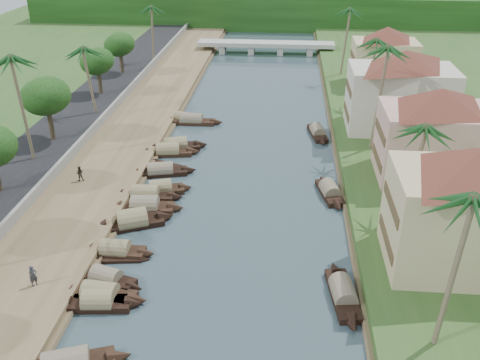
# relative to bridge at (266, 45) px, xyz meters

# --- Properties ---
(ground) EXTENTS (220.00, 220.00, 0.00)m
(ground) POSITION_rel_bridge_xyz_m (-0.00, -72.00, -1.72)
(ground) COLOR #33464D
(ground) RESTS_ON ground
(left_bank) EXTENTS (10.00, 180.00, 0.80)m
(left_bank) POSITION_rel_bridge_xyz_m (-16.00, -52.00, -1.32)
(left_bank) COLOR brown
(left_bank) RESTS_ON ground
(right_bank) EXTENTS (16.00, 180.00, 1.20)m
(right_bank) POSITION_rel_bridge_xyz_m (19.00, -52.00, -1.12)
(right_bank) COLOR #2C4F1F
(right_bank) RESTS_ON ground
(road) EXTENTS (8.00, 180.00, 1.40)m
(road) POSITION_rel_bridge_xyz_m (-24.50, -52.00, -1.02)
(road) COLOR black
(road) RESTS_ON ground
(retaining_wall) EXTENTS (0.40, 180.00, 1.10)m
(retaining_wall) POSITION_rel_bridge_xyz_m (-20.20, -52.00, -0.37)
(retaining_wall) COLOR slate
(retaining_wall) RESTS_ON left_bank
(treeline) EXTENTS (120.00, 14.00, 8.00)m
(treeline) POSITION_rel_bridge_xyz_m (-0.00, 28.00, 2.28)
(treeline) COLOR #15340E
(treeline) RESTS_ON ground
(bridge) EXTENTS (28.00, 4.00, 2.40)m
(bridge) POSITION_rel_bridge_xyz_m (0.00, 0.00, 0.00)
(bridge) COLOR #A7A89D
(bridge) RESTS_ON ground
(building_near) EXTENTS (14.85, 14.85, 10.20)m
(building_near) POSITION_rel_bridge_xyz_m (18.99, -74.00, 4.66)
(building_near) COLOR #BFB880
(building_near) RESTS_ON right_bank
(building_mid) EXTENTS (14.11, 14.11, 9.70)m
(building_mid) POSITION_rel_bridge_xyz_m (19.99, -58.00, 4.41)
(building_mid) COLOR #E2A8A0
(building_mid) RESTS_ON right_bank
(building_far) EXTENTS (15.59, 15.59, 10.20)m
(building_far) POSITION_rel_bridge_xyz_m (18.99, -44.00, 4.66)
(building_far) COLOR beige
(building_far) RESTS_ON right_bank
(building_distant) EXTENTS (12.62, 12.62, 9.20)m
(building_distant) POSITION_rel_bridge_xyz_m (19.99, -24.00, 4.16)
(building_distant) COLOR #BFB880
(building_distant) RESTS_ON right_bank
(sampan_1) EXTENTS (6.90, 2.16, 2.05)m
(sampan_1) POSITION_rel_bridge_xyz_m (-8.93, -80.43, -1.31)
(sampan_1) COLOR black
(sampan_1) RESTS_ON ground
(sampan_2) EXTENTS (7.82, 2.24, 2.06)m
(sampan_2) POSITION_rel_bridge_xyz_m (-9.09, -79.50, -1.31)
(sampan_2) COLOR black
(sampan_2) RESTS_ON ground
(sampan_3) EXTENTS (7.01, 3.44, 1.91)m
(sampan_3) POSITION_rel_bridge_xyz_m (-9.26, -77.51, -1.32)
(sampan_3) COLOR black
(sampan_3) RESTS_ON ground
(sampan_4) EXTENTS (7.12, 1.86, 2.04)m
(sampan_4) POSITION_rel_bridge_xyz_m (-9.66, -73.64, -1.31)
(sampan_4) COLOR black
(sampan_4) RESTS_ON ground
(sampan_5) EXTENTS (8.25, 5.16, 2.56)m
(sampan_5) POSITION_rel_bridge_xyz_m (-9.50, -68.84, -1.30)
(sampan_5) COLOR black
(sampan_5) RESTS_ON ground
(sampan_6) EXTENTS (8.03, 2.38, 2.35)m
(sampan_6) POSITION_rel_bridge_xyz_m (-9.01, -65.94, -1.30)
(sampan_6) COLOR black
(sampan_6) RESTS_ON ground
(sampan_7) EXTENTS (8.07, 1.92, 2.15)m
(sampan_7) POSITION_rel_bridge_xyz_m (-9.55, -63.50, -1.31)
(sampan_7) COLOR black
(sampan_7) RESTS_ON ground
(sampan_8) EXTENTS (7.04, 3.64, 2.14)m
(sampan_8) POSITION_rel_bridge_xyz_m (-8.29, -62.17, -1.31)
(sampan_8) COLOR black
(sampan_8) RESTS_ON ground
(sampan_9) EXTENTS (8.45, 3.47, 2.11)m
(sampan_9) POSITION_rel_bridge_xyz_m (-9.25, -57.87, -1.31)
(sampan_9) COLOR black
(sampan_9) RESTS_ON ground
(sampan_10) EXTENTS (8.25, 2.92, 2.23)m
(sampan_10) POSITION_rel_bridge_xyz_m (-9.56, -52.39, -1.31)
(sampan_10) COLOR black
(sampan_10) RESTS_ON ground
(sampan_11) EXTENTS (8.43, 4.25, 2.36)m
(sampan_11) POSITION_rel_bridge_xyz_m (-8.93, -50.76, -1.30)
(sampan_11) COLOR black
(sampan_11) RESTS_ON ground
(sampan_12) EXTENTS (9.08, 1.90, 2.16)m
(sampan_12) POSITION_rel_bridge_xyz_m (-8.51, -41.62, -1.31)
(sampan_12) COLOR black
(sampan_12) RESTS_ON ground
(sampan_13) EXTENTS (7.03, 3.48, 1.94)m
(sampan_13) POSITION_rel_bridge_xyz_m (-9.70, -40.95, -1.31)
(sampan_13) COLOR black
(sampan_13) RESTS_ON ground
(sampan_14) EXTENTS (2.66, 8.63, 2.08)m
(sampan_14) POSITION_rel_bridge_xyz_m (9.46, -77.78, -1.31)
(sampan_14) COLOR black
(sampan_14) RESTS_ON ground
(sampan_15) EXTENTS (3.20, 7.75, 2.06)m
(sampan_15) POSITION_rel_bridge_xyz_m (9.47, -61.08, -1.31)
(sampan_15) COLOR black
(sampan_15) RESTS_ON ground
(sampan_16) EXTENTS (2.91, 8.10, 1.98)m
(sampan_16) POSITION_rel_bridge_xyz_m (8.88, -44.47, -1.31)
(sampan_16) COLOR black
(sampan_16) RESTS_ON ground
(canoe_1) EXTENTS (5.36, 1.52, 0.86)m
(canoe_1) POSITION_rel_bridge_xyz_m (-9.09, -74.51, -1.62)
(canoe_1) COLOR black
(canoe_1) RESTS_ON ground
(canoe_2) EXTENTS (5.60, 2.96, 0.83)m
(canoe_2) POSITION_rel_bridge_xyz_m (-8.82, -55.49, -1.62)
(canoe_2) COLOR black
(canoe_2) RESTS_ON ground
(palm_0) EXTENTS (3.20, 3.20, 12.54)m
(palm_0) POSITION_rel_bridge_xyz_m (15.00, -83.31, 10.19)
(palm_0) COLOR #74644D
(palm_0) RESTS_ON ground
(palm_1) EXTENTS (3.20, 3.20, 10.32)m
(palm_1) POSITION_rel_bridge_xyz_m (16.00, -66.47, 8.06)
(palm_1) COLOR #74644D
(palm_1) RESTS_ON ground
(palm_2) EXTENTS (3.20, 3.20, 13.61)m
(palm_2) POSITION_rel_bridge_xyz_m (15.00, -50.89, 11.22)
(palm_2) COLOR #74644D
(palm_2) RESTS_ON ground
(palm_3) EXTENTS (3.20, 3.20, 11.00)m
(palm_3) POSITION_rel_bridge_xyz_m (16.00, -35.01, 8.72)
(palm_3) COLOR #74644D
(palm_3) RESTS_ON ground
(palm_5) EXTENTS (3.20, 3.20, 13.17)m
(palm_5) POSITION_rel_bridge_xyz_m (-24.00, -57.78, 11.00)
(palm_5) COLOR #74644D
(palm_5) RESTS_ON ground
(palm_6) EXTENTS (3.20, 3.20, 10.52)m
(palm_6) POSITION_rel_bridge_xyz_m (-22.00, -42.18, 8.44)
(palm_6) COLOR #74644D
(palm_6) RESTS_ON ground
(palm_7) EXTENTS (3.20, 3.20, 12.47)m
(palm_7) POSITION_rel_bridge_xyz_m (14.00, -18.60, 10.13)
(palm_7) COLOR #74644D
(palm_7) RESTS_ON ground
(palm_8) EXTENTS (3.20, 3.20, 11.25)m
(palm_8) POSITION_rel_bridge_xyz_m (-20.50, -12.89, 9.15)
(palm_8) COLOR #74644D
(palm_8) RESTS_ON ground
(tree_3) EXTENTS (5.37, 5.37, 7.72)m
(tree_3) POSITION_rel_bridge_xyz_m (-24.00, -51.96, 5.11)
(tree_3) COLOR brown
(tree_3) RESTS_ON ground
(tree_4) EXTENTS (4.60, 4.60, 6.86)m
(tree_4) POSITION_rel_bridge_xyz_m (-24.00, -33.45, 4.56)
(tree_4) COLOR brown
(tree_4) RESTS_ON ground
(tree_5) EXTENTS (4.62, 4.62, 6.77)m
(tree_5) POSITION_rel_bridge_xyz_m (-24.00, -21.76, 4.47)
(tree_5) COLOR brown
(tree_5) RESTS_ON ground
(tree_6) EXTENTS (4.63, 4.63, 6.76)m
(tree_6) POSITION_rel_bridge_xyz_m (24.00, -42.48, 4.25)
(tree_6) COLOR brown
(tree_6) RESTS_ON ground
(person_near) EXTENTS (0.75, 0.76, 1.77)m
(person_near) POSITION_rel_bridge_xyz_m (-14.28, -79.34, -0.04)
(person_near) COLOR #2A2D33
(person_near) RESTS_ON left_bank
(person_far) EXTENTS (0.95, 0.82, 1.67)m
(person_far) POSITION_rel_bridge_xyz_m (-17.11, -61.59, -0.09)
(person_far) COLOR #322E23
(person_far) RESTS_ON left_bank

